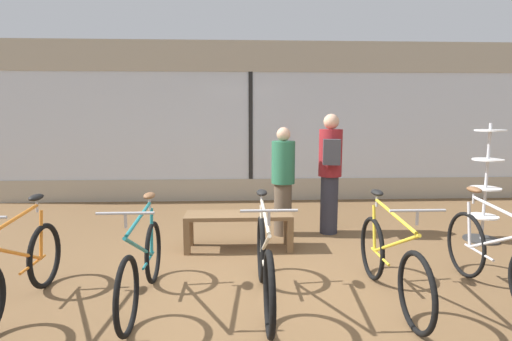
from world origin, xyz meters
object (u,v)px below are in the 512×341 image
bicycle_right (391,262)px  customer_by_window (330,170)px  bicycle_far_left (17,272)px  accessory_rack (485,193)px  bicycle_far_right (496,258)px  display_bench (239,220)px  bicycle_left (142,266)px  bicycle_center (265,264)px  customer_near_rack (283,179)px

bicycle_right → customer_by_window: bearing=92.3°
bicycle_far_left → accessory_rack: size_ratio=1.04×
bicycle_far_right → display_bench: bearing=148.6°
bicycle_far_left → bicycle_far_right: bearing=0.7°
bicycle_left → bicycle_far_right: size_ratio=0.94×
bicycle_right → bicycle_far_right: 1.05m
bicycle_center → bicycle_far_right: bicycle_far_right is taller
display_bench → customer_by_window: customer_by_window is taller
bicycle_far_left → customer_near_rack: size_ratio=1.09×
bicycle_left → display_bench: size_ratio=1.20×
bicycle_right → customer_near_rack: customer_near_rack is taller
bicycle_far_right → customer_by_window: customer_by_window is taller
display_bench → bicycle_far_right: bearing=-31.4°
bicycle_far_left → bicycle_center: size_ratio=0.98×
bicycle_far_left → bicycle_center: 2.24m
bicycle_right → bicycle_left: bearing=178.8°
bicycle_far_left → accessory_rack: accessory_rack is taller
bicycle_left → bicycle_far_right: (3.40, -0.03, 0.03)m
customer_near_rack → bicycle_far_left: bearing=-140.6°
bicycle_center → accessory_rack: size_ratio=1.07×
bicycle_far_left → display_bench: 2.55m
bicycle_far_left → bicycle_left: bicycle_far_left is taller
bicycle_left → customer_by_window: customer_by_window is taller
customer_near_rack → customer_by_window: 0.71m
bicycle_far_left → bicycle_center: bicycle_center is taller
bicycle_far_left → accessory_rack: bearing=18.0°
bicycle_far_right → customer_near_rack: bearing=130.8°
bicycle_center → customer_by_window: 2.51m
bicycle_right → bicycle_far_right: (1.05, 0.02, 0.02)m
customer_near_rack → bicycle_center: bearing=-101.0°
display_bench → bicycle_right: bearing=-46.9°
customer_by_window → accessory_rack: bearing=-12.0°
customer_near_rack → bicycle_far_right: bearing=-49.2°
customer_by_window → bicycle_far_left: bearing=-146.6°
bicycle_far_left → customer_by_window: customer_by_window is taller
bicycle_left → bicycle_center: (1.15, -0.05, 0.01)m
bicycle_center → display_bench: bicycle_center is taller
bicycle_far_right → accessory_rack: (0.96, 1.72, 0.28)m
accessory_rack → customer_near_rack: bearing=171.7°
bicycle_right → bicycle_far_right: bearing=1.0°
bicycle_far_left → bicycle_right: bearing=0.6°
bicycle_left → bicycle_far_right: 3.40m
bicycle_far_right → customer_near_rack: size_ratio=1.12×
bicycle_far_right → bicycle_center: bearing=-179.6°
accessory_rack → customer_near_rack: (-2.79, 0.41, 0.15)m
customer_near_rack → bicycle_right: bearing=-69.8°
bicycle_right → customer_by_window: customer_by_window is taller
bicycle_left → customer_by_window: (2.26, 2.13, 0.59)m
bicycle_right → accessory_rack: (2.00, 1.74, 0.30)m
display_bench → customer_near_rack: 0.99m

